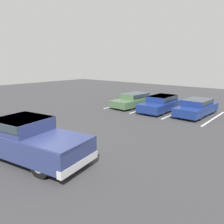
% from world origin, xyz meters
% --- Properties ---
extents(ground_plane, '(60.00, 60.00, 0.00)m').
position_xyz_m(ground_plane, '(0.00, 0.00, 0.00)').
color(ground_plane, '#38383A').
extents(stall_stripe_a, '(0.12, 5.23, 0.01)m').
position_xyz_m(stall_stripe_a, '(-3.71, 11.02, 0.00)').
color(stall_stripe_a, white).
rests_on(stall_stripe_a, ground_plane).
extents(stall_stripe_b, '(0.12, 5.23, 0.01)m').
position_xyz_m(stall_stripe_b, '(-0.97, 11.02, 0.00)').
color(stall_stripe_b, white).
rests_on(stall_stripe_b, ground_plane).
extents(stall_stripe_c, '(0.12, 5.23, 0.01)m').
position_xyz_m(stall_stripe_c, '(1.76, 11.02, 0.00)').
color(stall_stripe_c, white).
rests_on(stall_stripe_c, ground_plane).
extents(stall_stripe_d, '(0.12, 5.23, 0.01)m').
position_xyz_m(stall_stripe_d, '(4.49, 11.02, 0.00)').
color(stall_stripe_d, white).
rests_on(stall_stripe_d, ground_plane).
extents(pickup_truck, '(5.71, 2.93, 1.69)m').
position_xyz_m(pickup_truck, '(0.60, -0.84, 0.85)').
color(pickup_truck, navy).
rests_on(pickup_truck, ground_plane).
extents(parked_sedan_a, '(1.96, 4.66, 1.20)m').
position_xyz_m(parked_sedan_a, '(-2.22, 10.84, 0.64)').
color(parked_sedan_a, '#4C6B47').
rests_on(parked_sedan_a, ground_plane).
extents(parked_sedan_b, '(1.88, 4.81, 1.24)m').
position_xyz_m(parked_sedan_b, '(0.45, 10.86, 0.66)').
color(parked_sedan_b, navy).
rests_on(parked_sedan_b, ground_plane).
extents(parked_sedan_c, '(1.90, 4.57, 1.20)m').
position_xyz_m(parked_sedan_c, '(3.17, 11.20, 0.64)').
color(parked_sedan_c, navy).
rests_on(parked_sedan_c, ground_plane).
extents(wheel_stop_curb, '(1.99, 0.20, 0.14)m').
position_xyz_m(wheel_stop_curb, '(2.70, 14.39, 0.07)').
color(wheel_stop_curb, '#B7B2A8').
rests_on(wheel_stop_curb, ground_plane).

